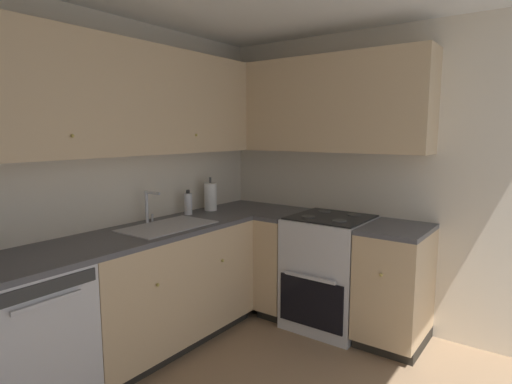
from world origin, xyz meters
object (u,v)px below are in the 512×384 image
oven_range (330,271)px  soap_bottle (188,204)px  paper_towel_roll (210,197)px  dishwasher (22,343)px

oven_range → soap_bottle: bearing=119.7°
soap_bottle → paper_towel_roll: bearing=-4.4°
oven_range → soap_bottle: (-0.59, 1.04, 0.54)m
oven_range → dishwasher: bearing=157.5°
oven_range → paper_towel_roll: paper_towel_roll is taller
paper_towel_roll → soap_bottle: bearing=175.6°
soap_bottle → dishwasher: bearing=-173.1°
paper_towel_roll → dishwasher: bearing=-174.7°
oven_range → soap_bottle: size_ratio=5.04×
soap_bottle → paper_towel_roll: paper_towel_roll is taller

